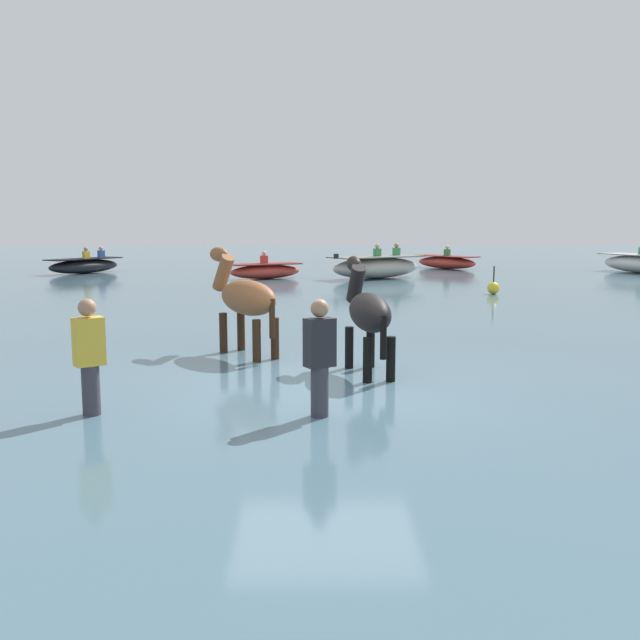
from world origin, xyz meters
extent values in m
plane|color=#756B56|center=(0.00, 0.00, 0.00)|extent=(120.00, 120.00, 0.00)
cube|color=#476675|center=(0.00, 10.00, 0.16)|extent=(90.00, 90.00, 0.31)
ellipsoid|color=black|center=(0.62, 0.64, 1.20)|extent=(0.74, 1.44, 0.55)
cylinder|color=black|center=(0.37, 1.07, 0.47)|extent=(0.13, 0.13, 0.93)
cylinder|color=black|center=(0.69, 1.14, 0.47)|extent=(0.13, 0.13, 0.93)
cylinder|color=black|center=(0.56, 0.13, 0.47)|extent=(0.13, 0.13, 0.93)
cylinder|color=black|center=(0.88, 0.20, 0.47)|extent=(0.13, 0.13, 0.93)
cylinder|color=black|center=(0.48, 1.34, 1.55)|extent=(0.31, 0.54, 0.63)
ellipsoid|color=black|center=(0.45, 1.47, 1.84)|extent=(0.29, 0.50, 0.24)
cylinder|color=black|center=(0.76, 0.00, 0.95)|extent=(0.09, 0.09, 0.59)
ellipsoid|color=brown|center=(-1.21, 2.06, 1.26)|extent=(1.27, 1.44, 0.57)
cylinder|color=black|center=(-1.66, 2.35, 0.49)|extent=(0.13, 0.13, 0.97)
cylinder|color=black|center=(-1.38, 2.56, 0.49)|extent=(0.13, 0.13, 0.97)
cylinder|color=black|center=(-1.04, 1.56, 0.49)|extent=(0.13, 0.13, 0.97)
cylinder|color=black|center=(-0.77, 1.77, 0.49)|extent=(0.13, 0.13, 0.97)
cylinder|color=brown|center=(-1.67, 2.66, 1.62)|extent=(0.50, 0.56, 0.66)
ellipsoid|color=brown|center=(-1.76, 2.77, 1.92)|extent=(0.46, 0.51, 0.25)
cylinder|color=black|center=(-0.80, 1.52, 1.00)|extent=(0.09, 0.09, 0.62)
ellipsoid|color=#BC382D|center=(6.11, 23.13, 0.59)|extent=(2.88, 3.10, 0.56)
cube|color=maroon|center=(6.11, 23.13, 0.90)|extent=(2.76, 2.97, 0.04)
cube|color=#388E51|center=(6.14, 23.15, 1.07)|extent=(0.31, 0.31, 0.30)
sphere|color=beige|center=(6.14, 23.15, 1.31)|extent=(0.18, 0.18, 0.18)
ellipsoid|color=black|center=(-9.79, 20.42, 0.61)|extent=(2.80, 3.43, 0.59)
cube|color=black|center=(-9.79, 20.42, 0.93)|extent=(2.69, 3.29, 0.04)
cube|color=#3356A8|center=(-9.30, 21.24, 1.10)|extent=(0.29, 0.32, 0.30)
sphere|color=tan|center=(-9.30, 21.24, 1.34)|extent=(0.18, 0.18, 0.18)
cube|color=gold|center=(-9.66, 20.33, 1.10)|extent=(0.29, 0.32, 0.30)
sphere|color=#A37556|center=(-9.66, 20.33, 1.34)|extent=(0.18, 0.18, 0.18)
ellipsoid|color=silver|center=(13.91, 20.49, 0.68)|extent=(2.64, 4.03, 0.74)
ellipsoid|color=#BC382D|center=(-1.94, 17.47, 0.58)|extent=(2.98, 2.17, 0.54)
cube|color=maroon|center=(-1.94, 17.47, 0.87)|extent=(2.86, 2.09, 0.04)
cube|color=red|center=(-1.99, 17.57, 1.04)|extent=(0.31, 0.28, 0.30)
sphere|color=beige|center=(-1.99, 17.57, 1.28)|extent=(0.18, 0.18, 0.18)
ellipsoid|color=#B2AD9E|center=(2.33, 17.62, 0.72)|extent=(4.08, 3.30, 0.81)
cube|color=slate|center=(2.33, 17.62, 1.14)|extent=(3.92, 3.17, 0.04)
cube|color=black|center=(0.74, 16.64, 1.21)|extent=(0.19, 0.20, 0.18)
cube|color=#388E51|center=(3.18, 18.32, 1.31)|extent=(0.32, 0.29, 0.30)
sphere|color=#A37556|center=(3.18, 18.32, 1.55)|extent=(0.18, 0.18, 0.18)
cube|color=#388E51|center=(2.35, 17.58, 1.31)|extent=(0.32, 0.29, 0.30)
sphere|color=tan|center=(2.35, 17.58, 1.55)|extent=(0.18, 0.18, 0.18)
cylinder|color=#383842|center=(-2.67, -1.41, 0.44)|extent=(0.20, 0.20, 0.88)
cube|color=gold|center=(-2.67, -1.41, 1.15)|extent=(0.38, 0.35, 0.54)
sphere|color=#A37556|center=(-2.67, -1.41, 1.53)|extent=(0.20, 0.20, 0.20)
cylinder|color=#383842|center=(-0.10, -1.50, 0.44)|extent=(0.20, 0.20, 0.88)
cube|color=#232328|center=(-0.10, -1.50, 1.15)|extent=(0.38, 0.33, 0.54)
sphere|color=#A37556|center=(-0.10, -1.50, 1.53)|extent=(0.20, 0.20, 0.20)
sphere|color=yellow|center=(5.30, 11.67, 0.50)|extent=(0.37, 0.37, 0.37)
cylinder|color=black|center=(5.30, 11.67, 0.92)|extent=(0.04, 0.04, 0.48)
camera|label=1|loc=(-0.20, -9.02, 2.47)|focal=38.89mm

